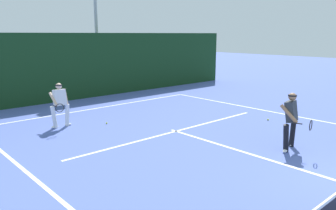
# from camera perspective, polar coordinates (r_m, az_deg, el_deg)

# --- Properties ---
(court_line_baseline_far) EXTENTS (9.91, 0.10, 0.01)m
(court_line_baseline_far) POSITION_cam_1_polar(r_m,az_deg,el_deg) (15.09, -11.53, -0.46)
(court_line_baseline_far) COLOR white
(court_line_baseline_far) RESTS_ON ground_plane
(court_line_service) EXTENTS (8.08, 0.10, 0.01)m
(court_line_service) POSITION_cam_1_polar(r_m,az_deg,el_deg) (11.25, 1.37, -4.48)
(court_line_service) COLOR white
(court_line_service) RESTS_ON ground_plane
(court_line_centre) EXTENTS (0.10, 6.40, 0.01)m
(court_line_centre) POSITION_cam_1_polar(r_m,az_deg,el_deg) (9.42, 14.05, -8.17)
(court_line_centre) COLOR white
(court_line_centre) RESTS_ON ground_plane
(player_near) EXTENTS (0.96, 0.89, 1.62)m
(player_near) POSITION_cam_1_polar(r_m,az_deg,el_deg) (9.91, 20.22, -2.20)
(player_near) COLOR black
(player_near) RESTS_ON ground_plane
(player_far) EXTENTS (0.80, 0.87, 1.56)m
(player_far) POSITION_cam_1_polar(r_m,az_deg,el_deg) (12.14, -17.94, 0.28)
(player_far) COLOR silver
(player_far) RESTS_ON ground_plane
(tennis_ball) EXTENTS (0.07, 0.07, 0.07)m
(tennis_ball) POSITION_cam_1_polar(r_m,az_deg,el_deg) (13.19, 16.66, -2.38)
(tennis_ball) COLOR #D1E033
(tennis_ball) RESTS_ON ground_plane
(tennis_ball_extra) EXTENTS (0.07, 0.07, 0.07)m
(tennis_ball_extra) POSITION_cam_1_polar(r_m,az_deg,el_deg) (12.34, -10.40, -3.04)
(tennis_ball_extra) COLOR #D1E033
(tennis_ball_extra) RESTS_ON ground_plane
(back_fence_windscreen) EXTENTS (21.55, 0.12, 3.25)m
(back_fence_windscreen) POSITION_cam_1_polar(r_m,az_deg,el_deg) (17.04, -16.11, 6.25)
(back_fence_windscreen) COLOR #153619
(back_fence_windscreen) RESTS_ON ground_plane
(light_pole) EXTENTS (0.55, 0.44, 7.85)m
(light_pole) POSITION_cam_1_polar(r_m,az_deg,el_deg) (19.93, -12.28, 16.30)
(light_pole) COLOR #9EA39E
(light_pole) RESTS_ON ground_plane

